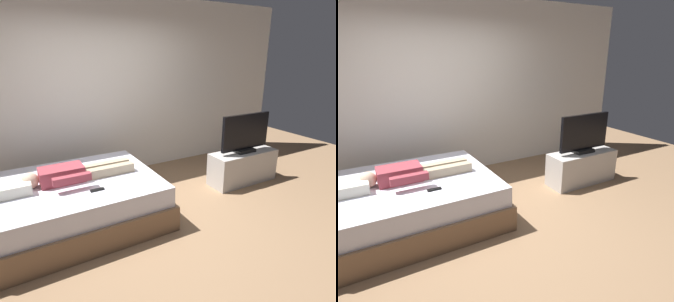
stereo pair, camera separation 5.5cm
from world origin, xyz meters
TOP-DOWN VIEW (x-y plane):
  - ground_plane at (0.00, 0.00)m, footprint 10.00×10.00m
  - back_wall at (0.40, 1.87)m, footprint 6.40×0.10m
  - bed at (-0.77, 0.58)m, footprint 1.98×1.56m
  - pillow at (-1.44, 0.58)m, footprint 0.48×0.34m
  - person at (-0.74, 0.59)m, footprint 1.26×0.46m
  - remote at (-0.59, 0.19)m, footprint 0.15×0.04m
  - tv_stand at (1.79, 0.45)m, footprint 1.10×0.40m
  - tv at (1.79, 0.45)m, footprint 0.88×0.20m

SIDE VIEW (x-z plane):
  - ground_plane at x=0.00m, z-range 0.00..0.00m
  - tv_stand at x=1.79m, z-range 0.00..0.50m
  - bed at x=-0.77m, z-range -0.01..0.53m
  - remote at x=-0.59m, z-range 0.54..0.56m
  - pillow at x=-1.44m, z-range 0.54..0.66m
  - person at x=-0.74m, z-range 0.53..0.71m
  - tv at x=1.79m, z-range 0.49..1.08m
  - back_wall at x=0.40m, z-range 0.00..2.80m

